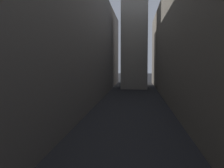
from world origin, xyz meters
TOP-DOWN VIEW (x-y plane):
  - ground_plane at (0.00, 48.00)m, footprint 264.00×264.00m
  - building_block_left at (-12.77, 50.00)m, footprint 14.54×108.00m

SIDE VIEW (x-z plane):
  - ground_plane at x=0.00m, z-range 0.00..0.00m
  - building_block_left at x=-12.77m, z-range 0.00..20.11m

